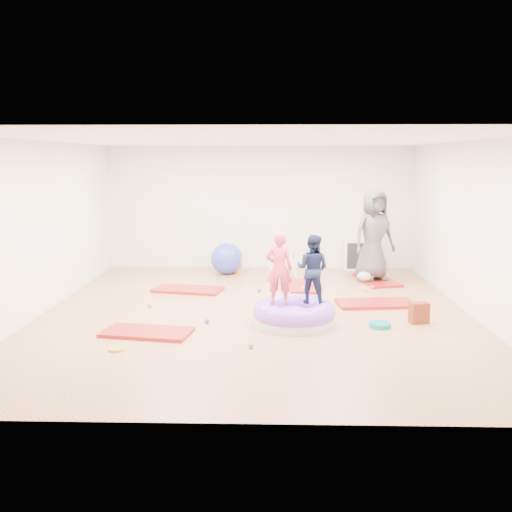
{
  "coord_description": "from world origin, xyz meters",
  "views": [
    {
      "loc": [
        0.26,
        -9.11,
        2.5
      ],
      "look_at": [
        0.0,
        0.3,
        0.9
      ],
      "focal_mm": 40.0,
      "sensor_mm": 36.0,
      "label": 1
    }
  ],
  "objects": [
    {
      "name": "gym_mat_center_back",
      "position": [
        0.91,
        1.9,
        0.02
      ],
      "size": [
        0.58,
        1.15,
        0.05
      ],
      "primitive_type": "cube",
      "rotation": [
        0.0,
        0.0,
        1.57
      ],
      "color": "maroon",
      "rests_on": "ground"
    },
    {
      "name": "cube_shelf",
      "position": [
        2.26,
        3.79,
        0.34
      ],
      "size": [
        0.68,
        0.34,
        0.68
      ],
      "color": "white",
      "rests_on": "ground"
    },
    {
      "name": "gym_mat_rear_right",
      "position": [
        2.44,
        2.49,
        0.03
      ],
      "size": [
        0.88,
        1.36,
        0.05
      ],
      "primitive_type": "cube",
      "rotation": [
        0.0,
        0.0,
        1.79
      ],
      "color": "maroon",
      "rests_on": "ground"
    },
    {
      "name": "yellow_toy",
      "position": [
        -1.79,
        -1.93,
        0.02
      ],
      "size": [
        0.21,
        0.21,
        0.03
      ],
      "primitive_type": "cylinder",
      "color": "gold",
      "rests_on": "ground"
    },
    {
      "name": "child_navy",
      "position": [
        0.89,
        -0.55,
        0.9
      ],
      "size": [
        0.63,
        0.58,
        1.07
      ],
      "primitive_type": "imported",
      "rotation": [
        0.0,
        0.0,
        2.73
      ],
      "color": "#151E3D",
      "rests_on": "inflatable_cushion"
    },
    {
      "name": "inflatable_cushion",
      "position": [
        0.61,
        -0.64,
        0.16
      ],
      "size": [
        1.27,
        1.27,
        0.4
      ],
      "rotation": [
        0.0,
        0.0,
        0.17
      ],
      "color": "silver",
      "rests_on": "ground"
    },
    {
      "name": "adult_caregiver",
      "position": [
        2.35,
        2.49,
        0.97
      ],
      "size": [
        1.06,
        0.9,
        1.85
      ],
      "primitive_type": "imported",
      "rotation": [
        0.0,
        0.0,
        0.41
      ],
      "color": "#464646",
      "rests_on": "gym_mat_rear_right"
    },
    {
      "name": "balance_disc",
      "position": [
        1.9,
        -0.77,
        0.04
      ],
      "size": [
        0.33,
        0.33,
        0.07
      ],
      "primitive_type": "cylinder",
      "color": "#098582",
      "rests_on": "ground"
    },
    {
      "name": "backpack",
      "position": [
        2.54,
        -0.53,
        0.16
      ],
      "size": [
        0.31,
        0.23,
        0.32
      ],
      "primitive_type": "cube",
      "rotation": [
        0.0,
        0.0,
        0.21
      ],
      "color": "#AA300A",
      "rests_on": "ground"
    },
    {
      "name": "room",
      "position": [
        0.0,
        0.0,
        1.4
      ],
      "size": [
        7.01,
        8.01,
        2.81
      ],
      "color": "tan",
      "rests_on": "ground"
    },
    {
      "name": "ball_pit_balls",
      "position": [
        0.38,
        0.63,
        0.04
      ],
      "size": [
        4.14,
        3.66,
        0.07
      ],
      "color": "#3142BD",
      "rests_on": "ground"
    },
    {
      "name": "exercise_ball_orange",
      "position": [
        -0.61,
        3.29,
        0.22
      ],
      "size": [
        0.44,
        0.44,
        0.44
      ],
      "primitive_type": "sphere",
      "color": "#DC5B01",
      "rests_on": "ground"
    },
    {
      "name": "gym_mat_front_left",
      "position": [
        -1.54,
        -1.2,
        0.03
      ],
      "size": [
        1.35,
        0.83,
        0.05
      ],
      "primitive_type": "cube",
      "rotation": [
        0.0,
        0.0,
        -0.16
      ],
      "color": "maroon",
      "rests_on": "ground"
    },
    {
      "name": "child_pink",
      "position": [
        0.37,
        -0.65,
        0.92
      ],
      "size": [
        0.42,
        0.3,
        1.11
      ],
      "primitive_type": "imported",
      "rotation": [
        0.0,
        0.0,
        3.07
      ],
      "color": "#E94353",
      "rests_on": "inflatable_cushion"
    },
    {
      "name": "infant",
      "position": [
        2.18,
        2.3,
        0.15
      ],
      "size": [
        0.34,
        0.35,
        0.2
      ],
      "color": "#A8CBFD",
      "rests_on": "gym_mat_rear_right"
    },
    {
      "name": "exercise_ball_blue",
      "position": [
        -0.73,
        3.2,
        0.35
      ],
      "size": [
        0.69,
        0.69,
        0.69
      ],
      "primitive_type": "sphere",
      "color": "#3142BD",
      "rests_on": "ground"
    },
    {
      "name": "gym_mat_right",
      "position": [
        2.07,
        0.57,
        0.03
      ],
      "size": [
        1.38,
        0.8,
        0.06
      ],
      "primitive_type": "cube",
      "rotation": [
        0.0,
        0.0,
        0.11
      ],
      "color": "maroon",
      "rests_on": "ground"
    },
    {
      "name": "gym_mat_mid_left",
      "position": [
        -1.34,
        1.54,
        0.03
      ],
      "size": [
        1.39,
        0.88,
        0.05
      ],
      "primitive_type": "cube",
      "rotation": [
        0.0,
        0.0,
        -0.19
      ],
      "color": "maroon",
      "rests_on": "ground"
    },
    {
      "name": "infant_play_gym",
      "position": [
        0.49,
        2.88,
        0.32
      ],
      "size": [
        0.63,
        0.6,
        0.48
      ],
      "rotation": [
        0.0,
        0.0,
        0.12
      ],
      "color": "white",
      "rests_on": "ground"
    }
  ]
}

